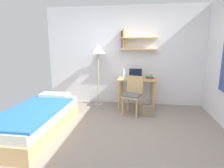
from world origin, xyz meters
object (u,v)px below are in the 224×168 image
at_px(water_bottle, 123,74).
at_px(handbag, 147,110).
at_px(bed, 37,120).
at_px(laptop, 135,76).
at_px(desk_chair, 133,93).
at_px(desk, 137,84).
at_px(book_stack, 149,77).
at_px(standing_lamp, 98,53).

xyz_separation_m(water_bottle, handbag, (0.60, -0.60, -0.75)).
bearing_deg(bed, laptop, 45.10).
xyz_separation_m(bed, desk_chair, (1.74, 1.19, 0.26)).
distance_m(water_bottle, handbag, 1.13).
distance_m(desk, laptop, 0.22).
bearing_deg(book_stack, water_bottle, -176.00).
height_order(standing_lamp, water_bottle, standing_lamp).
bearing_deg(laptop, handbag, -67.01).
xyz_separation_m(book_stack, handbag, (-0.06, -0.64, -0.67)).
height_order(bed, book_stack, book_stack).
height_order(laptop, book_stack, laptop).
relative_size(bed, laptop, 6.05).
distance_m(standing_lamp, handbag, 1.91).
distance_m(desk_chair, book_stack, 0.73).
bearing_deg(desk, book_stack, 1.98).
bearing_deg(desk_chair, laptop, 86.83).
bearing_deg(standing_lamp, laptop, 2.22).
bearing_deg(desk, desk_chair, -97.91).
bearing_deg(standing_lamp, handbag, -27.40).
distance_m(desk, handbag, 0.83).
distance_m(bed, laptop, 2.58).
relative_size(laptop, book_stack, 1.44).
bearing_deg(water_bottle, desk, 5.84).
relative_size(desk, laptop, 2.85).
bearing_deg(book_stack, desk_chair, -126.27).
bearing_deg(handbag, standing_lamp, 152.60).
relative_size(water_bottle, handbag, 0.59).
relative_size(desk, desk_chair, 1.07).
bearing_deg(book_stack, laptop, 171.72).
bearing_deg(desk_chair, water_bottle, 119.44).
distance_m(desk_chair, laptop, 0.67).
relative_size(book_stack, handbag, 0.57).
relative_size(bed, water_bottle, 8.39).
distance_m(bed, desk_chair, 2.12).
height_order(bed, standing_lamp, standing_lamp).
height_order(laptop, handbag, laptop).
height_order(desk, standing_lamp, standing_lamp).
height_order(desk_chair, water_bottle, water_bottle).
relative_size(laptop, handbag, 0.82).
bearing_deg(laptop, water_bottle, -162.18).
relative_size(desk_chair, water_bottle, 3.70).
distance_m(desk_chair, water_bottle, 0.68).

